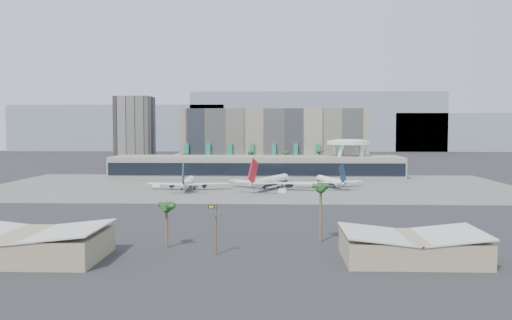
{
  "coord_description": "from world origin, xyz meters",
  "views": [
    {
      "loc": [
        12.04,
        -226.2,
        29.89
      ],
      "look_at": [
        2.33,
        40.0,
        13.96
      ],
      "focal_mm": 40.0,
      "sensor_mm": 36.0,
      "label": 1
    }
  ],
  "objects_px": {
    "airliner_left": "(188,182)",
    "taxiway_sign": "(211,207)",
    "service_vehicle_b": "(282,191)",
    "utility_pole": "(216,224)",
    "service_vehicle_a": "(157,185)",
    "airliner_centre": "(271,181)",
    "airliner_right": "(330,181)"
  },
  "relations": [
    {
      "from": "airliner_centre",
      "to": "taxiway_sign",
      "type": "distance_m",
      "value": 65.38
    },
    {
      "from": "airliner_centre",
      "to": "service_vehicle_a",
      "type": "distance_m",
      "value": 56.6
    },
    {
      "from": "service_vehicle_b",
      "to": "taxiway_sign",
      "type": "xyz_separation_m",
      "value": [
        -26.35,
        -48.43,
        -0.36
      ]
    },
    {
      "from": "airliner_right",
      "to": "airliner_centre",
      "type": "bearing_deg",
      "value": -178.04
    },
    {
      "from": "airliner_centre",
      "to": "taxiway_sign",
      "type": "xyz_separation_m",
      "value": [
        -21.01,
        -61.81,
        -3.51
      ]
    },
    {
      "from": "utility_pole",
      "to": "taxiway_sign",
      "type": "xyz_separation_m",
      "value": [
        -9.75,
        75.37,
        -6.63
      ]
    },
    {
      "from": "airliner_right",
      "to": "service_vehicle_b",
      "type": "distance_m",
      "value": 32.53
    },
    {
      "from": "service_vehicle_a",
      "to": "airliner_centre",
      "type": "bearing_deg",
      "value": 3.44
    },
    {
      "from": "airliner_left",
      "to": "service_vehicle_a",
      "type": "xyz_separation_m",
      "value": [
        -17.13,
        11.89,
        -2.5
      ]
    },
    {
      "from": "airliner_left",
      "to": "taxiway_sign",
      "type": "xyz_separation_m",
      "value": [
        17.74,
        -58.46,
        -2.96
      ]
    },
    {
      "from": "utility_pole",
      "to": "service_vehicle_a",
      "type": "height_order",
      "value": "utility_pole"
    },
    {
      "from": "airliner_left",
      "to": "service_vehicle_a",
      "type": "height_order",
      "value": "airliner_left"
    },
    {
      "from": "service_vehicle_a",
      "to": "utility_pole",
      "type": "bearing_deg",
      "value": -60.85
    },
    {
      "from": "service_vehicle_a",
      "to": "taxiway_sign",
      "type": "bearing_deg",
      "value": -51.51
    },
    {
      "from": "airliner_centre",
      "to": "airliner_right",
      "type": "bearing_deg",
      "value": 41.23
    },
    {
      "from": "service_vehicle_a",
      "to": "service_vehicle_b",
      "type": "bearing_deg",
      "value": -7.58
    },
    {
      "from": "airliner_right",
      "to": "taxiway_sign",
      "type": "relative_size",
      "value": 15.91
    },
    {
      "from": "utility_pole",
      "to": "taxiway_sign",
      "type": "height_order",
      "value": "utility_pole"
    },
    {
      "from": "service_vehicle_a",
      "to": "taxiway_sign",
      "type": "relative_size",
      "value": 1.75
    },
    {
      "from": "service_vehicle_a",
      "to": "airliner_left",
      "type": "bearing_deg",
      "value": -22.64
    },
    {
      "from": "service_vehicle_a",
      "to": "service_vehicle_b",
      "type": "distance_m",
      "value": 65.02
    },
    {
      "from": "utility_pole",
      "to": "taxiway_sign",
      "type": "relative_size",
      "value": 5.24
    },
    {
      "from": "utility_pole",
      "to": "service_vehicle_a",
      "type": "xyz_separation_m",
      "value": [
        -44.62,
        145.71,
        -6.16
      ]
    },
    {
      "from": "service_vehicle_a",
      "to": "service_vehicle_b",
      "type": "xyz_separation_m",
      "value": [
        61.21,
        -21.92,
        -0.11
      ]
    },
    {
      "from": "airliner_left",
      "to": "service_vehicle_b",
      "type": "distance_m",
      "value": 45.29
    },
    {
      "from": "airliner_centre",
      "to": "taxiway_sign",
      "type": "relative_size",
      "value": 18.98
    },
    {
      "from": "taxiway_sign",
      "to": "service_vehicle_b",
      "type": "bearing_deg",
      "value": 50.08
    },
    {
      "from": "utility_pole",
      "to": "airliner_right",
      "type": "relative_size",
      "value": 0.33
    },
    {
      "from": "taxiway_sign",
      "to": "airliner_left",
      "type": "bearing_deg",
      "value": 95.5
    },
    {
      "from": "airliner_right",
      "to": "service_vehicle_b",
      "type": "bearing_deg",
      "value": -151.73
    },
    {
      "from": "airliner_right",
      "to": "taxiway_sign",
      "type": "height_order",
      "value": "airliner_right"
    },
    {
      "from": "utility_pole",
      "to": "service_vehicle_a",
      "type": "relative_size",
      "value": 3.0
    }
  ]
}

